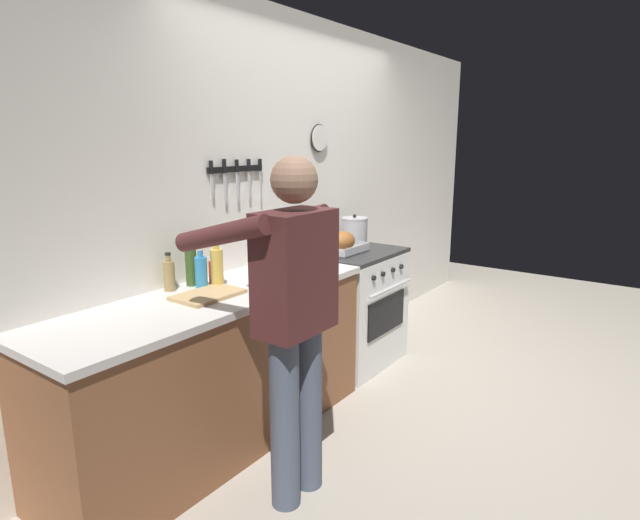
% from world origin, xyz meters
% --- Properties ---
extents(ground_plane, '(8.00, 8.00, 0.00)m').
position_xyz_m(ground_plane, '(0.00, 0.00, 0.00)').
color(ground_plane, '#A89E8E').
extents(wall_back, '(6.00, 0.13, 2.60)m').
position_xyz_m(wall_back, '(-0.00, 1.35, 1.30)').
color(wall_back, white).
rests_on(wall_back, ground).
extents(counter_block, '(2.03, 0.65, 0.90)m').
position_xyz_m(counter_block, '(-1.20, 0.99, 0.45)').
color(counter_block, brown).
rests_on(counter_block, ground).
extents(stove, '(0.76, 0.67, 0.90)m').
position_xyz_m(stove, '(0.22, 0.99, 0.45)').
color(stove, white).
rests_on(stove, ground).
extents(person_cook, '(0.51, 0.63, 1.66)m').
position_xyz_m(person_cook, '(-1.30, 0.35, 0.95)').
color(person_cook, '#4C566B').
rests_on(person_cook, ground).
extents(roasting_pan, '(0.35, 0.26, 0.16)m').
position_xyz_m(roasting_pan, '(0.12, 1.01, 0.97)').
color(roasting_pan, '#B7B7BC').
rests_on(roasting_pan, stove).
extents(stock_pot, '(0.21, 0.21, 0.25)m').
position_xyz_m(stock_pot, '(0.44, 1.11, 1.01)').
color(stock_pot, '#B7B7BC').
rests_on(stock_pot, stove).
extents(cutting_board, '(0.36, 0.24, 0.02)m').
position_xyz_m(cutting_board, '(-1.25, 0.97, 0.91)').
color(cutting_board, tan).
rests_on(cutting_board, counter_block).
extents(bottle_dish_soap, '(0.07, 0.07, 0.24)m').
position_xyz_m(bottle_dish_soap, '(-1.16, 1.12, 1.00)').
color(bottle_dish_soap, '#338CCC').
rests_on(bottle_dish_soap, counter_block).
extents(bottle_cooking_oil, '(0.07, 0.07, 0.28)m').
position_xyz_m(bottle_cooking_oil, '(-1.08, 1.07, 1.02)').
color(bottle_cooking_oil, gold).
rests_on(bottle_cooking_oil, counter_block).
extents(bottle_wine_red, '(0.07, 0.07, 0.30)m').
position_xyz_m(bottle_wine_red, '(-0.62, 1.08, 1.02)').
color(bottle_wine_red, '#47141E').
rests_on(bottle_wine_red, counter_block).
extents(bottle_hot_sauce, '(0.04, 0.04, 0.18)m').
position_xyz_m(bottle_hot_sauce, '(-1.05, 1.15, 0.97)').
color(bottle_hot_sauce, red).
rests_on(bottle_hot_sauce, counter_block).
extents(bottle_olive_oil, '(0.07, 0.07, 0.31)m').
position_xyz_m(bottle_olive_oil, '(-1.15, 1.22, 1.03)').
color(bottle_olive_oil, '#385623').
rests_on(bottle_olive_oil, counter_block).
extents(bottle_vinegar, '(0.06, 0.06, 0.22)m').
position_xyz_m(bottle_vinegar, '(-1.29, 1.23, 0.99)').
color(bottle_vinegar, '#997F4C').
rests_on(bottle_vinegar, counter_block).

